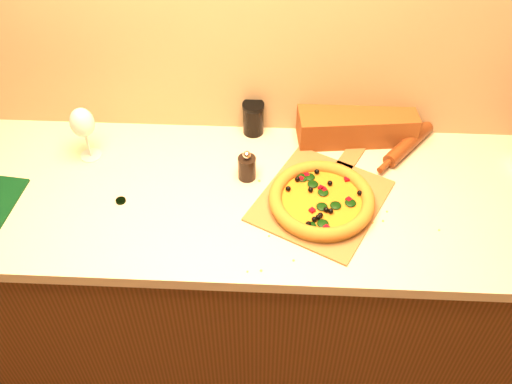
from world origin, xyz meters
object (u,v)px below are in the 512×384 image
Objects in this scene: pepper_grinder at (247,167)px; wine_glass at (82,124)px; dark_jar at (253,118)px; rolling_pin at (408,144)px; pizza at (321,200)px; pizza_peel at (323,197)px.

pepper_grinder is 0.56× the size of wine_glass.
rolling_pin is at bearing -7.05° from dark_jar.
wine_glass is (-0.76, 0.19, 0.11)m from pizza.
pizza_peel is 0.38m from rolling_pin.
wine_glass is (-1.06, -0.09, 0.11)m from rolling_pin.
pepper_grinder is 0.23m from dark_jar.
pizza_peel is 0.39m from dark_jar.
rolling_pin reaches higher than pizza_peel.
rolling_pin is at bearing 16.76° from pepper_grinder.
wine_glass reaches higher than rolling_pin.
pepper_grinder is 0.90× the size of dark_jar.
pizza is 1.66× the size of wine_glass.
wine_glass is (-0.77, 0.16, 0.13)m from pizza_peel.
rolling_pin is (0.30, 0.28, -0.00)m from pizza.
pizza_peel is 1.70× the size of pizza.
pizza_peel is 1.92× the size of rolling_pin.
wine_glass is at bearing -164.37° from pizza_peel.
pizza_peel is at bearing -53.15° from dark_jar.
wine_glass reaches higher than dark_jar.
dark_jar is at bearing 154.19° from pizza_peel.
pizza_peel is 0.26m from pepper_grinder.
dark_jar reaches higher than pizza.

